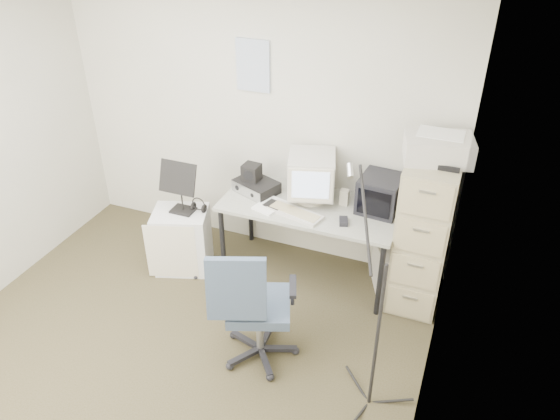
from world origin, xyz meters
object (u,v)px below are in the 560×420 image
(desk, at_px, (309,240))
(office_chair, at_px, (259,304))
(filing_cabinet, at_px, (423,234))
(side_cart, at_px, (182,240))

(desk, distance_m, office_chair, 1.07)
(filing_cabinet, distance_m, office_chair, 1.47)
(office_chair, bearing_deg, desk, 68.43)
(filing_cabinet, distance_m, desk, 0.99)
(filing_cabinet, relative_size, desk, 0.87)
(filing_cabinet, height_order, desk, filing_cabinet)
(desk, xyz_separation_m, side_cart, (-1.10, -0.32, -0.07))
(filing_cabinet, relative_size, office_chair, 1.30)
(side_cart, bearing_deg, filing_cabinet, -8.98)
(desk, bearing_deg, filing_cabinet, 1.81)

